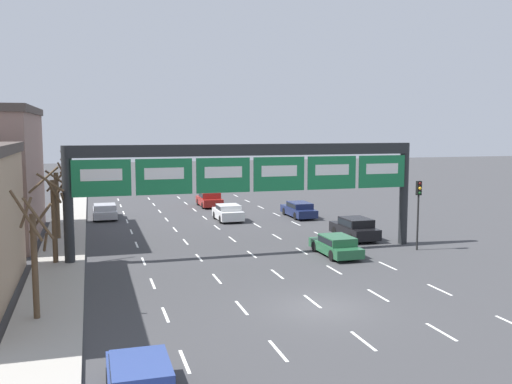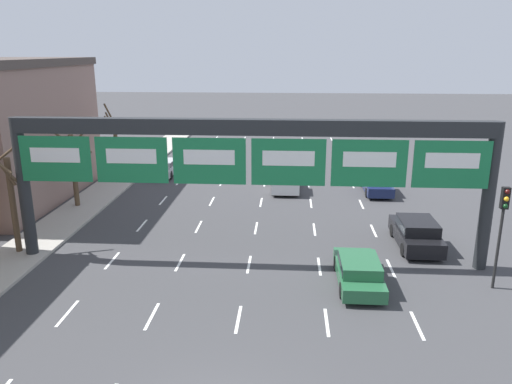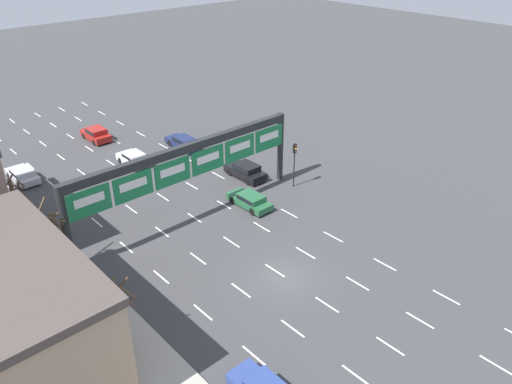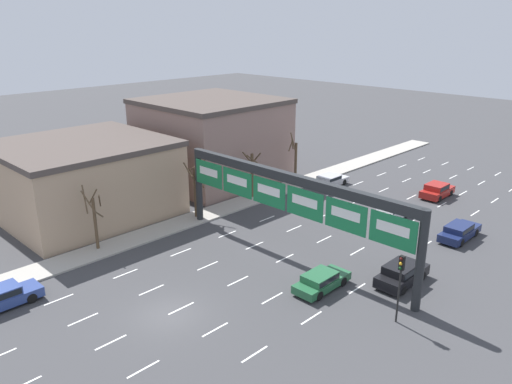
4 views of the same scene
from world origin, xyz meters
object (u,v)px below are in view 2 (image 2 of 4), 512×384
object	(u,v)px
car_white	(286,181)
car_green	(359,270)
tree_bare_closest	(115,145)
car_red	(289,155)
sign_gantry	(249,152)
tree_bare_third	(74,165)
car_navy	(376,182)
car_silver	(163,167)
tree_bare_second	(12,195)
traffic_light_near_gantry	(503,217)
car_black	(416,232)

from	to	relation	value
car_white	car_green	bearing A→B (deg)	-77.51
tree_bare_closest	car_red	bearing A→B (deg)	30.31
car_white	car_green	xyz separation A→B (m)	(3.26, -14.70, -0.06)
car_green	car_red	bearing A→B (deg)	97.30
sign_gantry	tree_bare_third	size ratio (longest dim) A/B	4.56
car_red	sign_gantry	bearing A→B (deg)	-94.87
sign_gantry	car_green	distance (m)	7.03
tree_bare_closest	car_white	bearing A→B (deg)	-5.87
car_navy	car_white	size ratio (longest dim) A/B	1.23
car_red	tree_bare_third	distance (m)	19.32
car_silver	tree_bare_second	distance (m)	16.89
car_red	car_white	distance (m)	8.88
car_red	car_navy	distance (m)	10.71
tree_bare_third	car_green	bearing A→B (deg)	-30.94
car_silver	car_navy	distance (m)	16.80
car_green	tree_bare_second	size ratio (longest dim) A/B	0.82
traffic_light_near_gantry	tree_bare_closest	world-z (taller)	tree_bare_closest
car_black	tree_bare_second	bearing A→B (deg)	-173.61
car_navy	car_red	bearing A→B (deg)	125.19
car_navy	traffic_light_near_gantry	distance (m)	15.18
tree_bare_second	car_black	bearing A→B (deg)	6.39
car_silver	tree_bare_second	size ratio (longest dim) A/B	0.84
car_white	tree_bare_second	xyz separation A→B (m)	(-13.07, -12.35, 2.27)
tree_bare_second	tree_bare_closest	bearing A→B (deg)	88.52
car_white	car_silver	bearing A→B (deg)	157.66
tree_bare_third	traffic_light_near_gantry	bearing A→B (deg)	-23.91
tree_bare_closest	car_navy	bearing A→B (deg)	-3.52
car_white	car_navy	bearing A→B (deg)	1.16
tree_bare_second	car_white	bearing A→B (deg)	43.37
tree_bare_third	car_silver	bearing A→B (deg)	69.45
tree_bare_closest	tree_bare_third	xyz separation A→B (m)	(-0.54, -6.11, -0.14)
car_silver	tree_bare_third	distance (m)	9.71
car_black	tree_bare_second	world-z (taller)	tree_bare_second
car_navy	tree_bare_closest	size ratio (longest dim) A/B	0.82
car_red	car_black	xyz separation A→B (m)	(6.51, -19.01, 0.01)
traffic_light_near_gantry	car_silver	bearing A→B (deg)	135.21
car_red	car_green	world-z (taller)	car_red
sign_gantry	tree_bare_closest	size ratio (longest dim) A/B	3.73
car_green	traffic_light_near_gantry	size ratio (longest dim) A/B	1.00
car_silver	tree_bare_second	xyz separation A→B (m)	(-3.14, -16.43, 2.33)
car_white	tree_bare_closest	bearing A→B (deg)	174.13
car_black	traffic_light_near_gantry	size ratio (longest dim) A/B	1.02
car_navy	car_white	distance (m)	6.41
car_red	car_green	distance (m)	23.77
sign_gantry	tree_bare_closest	bearing A→B (deg)	128.61
car_red	car_black	distance (m)	20.09
car_green	tree_bare_second	bearing A→B (deg)	171.81
car_navy	traffic_light_near_gantry	bearing A→B (deg)	-80.30
sign_gantry	tree_bare_second	bearing A→B (deg)	178.65
car_red	car_silver	xyz separation A→B (m)	(-10.16, -4.80, -0.11)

